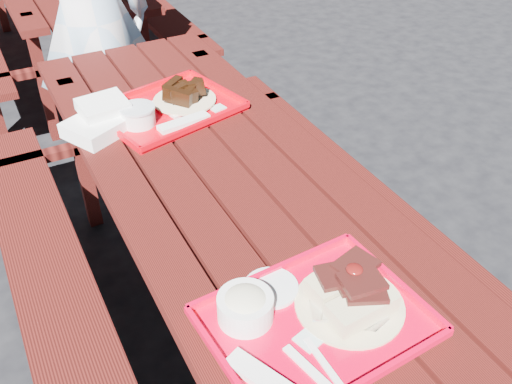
{
  "coord_description": "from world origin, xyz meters",
  "views": [
    {
      "loc": [
        -0.6,
        -1.29,
        1.79
      ],
      "look_at": [
        0.0,
        -0.15,
        0.82
      ],
      "focal_mm": 40.0,
      "sensor_mm": 36.0,
      "label": 1
    }
  ],
  "objects_px": {
    "picnic_table_near": "(235,231)",
    "person": "(91,18)",
    "far_tray": "(168,108)",
    "near_tray": "(311,309)"
  },
  "relations": [
    {
      "from": "picnic_table_near",
      "to": "near_tray",
      "type": "bearing_deg",
      "value": -97.65
    },
    {
      "from": "picnic_table_near",
      "to": "far_tray",
      "type": "xyz_separation_m",
      "value": [
        -0.02,
        0.51,
        0.21
      ]
    },
    {
      "from": "picnic_table_near",
      "to": "far_tray",
      "type": "distance_m",
      "value": 0.55
    },
    {
      "from": "picnic_table_near",
      "to": "person",
      "type": "xyz_separation_m",
      "value": [
        -0.06,
        1.4,
        0.27
      ]
    },
    {
      "from": "far_tray",
      "to": "person",
      "type": "bearing_deg",
      "value": 92.8
    },
    {
      "from": "person",
      "to": "near_tray",
      "type": "bearing_deg",
      "value": 90.85
    },
    {
      "from": "picnic_table_near",
      "to": "far_tray",
      "type": "relative_size",
      "value": 4.3
    },
    {
      "from": "picnic_table_near",
      "to": "person",
      "type": "height_order",
      "value": "person"
    },
    {
      "from": "person",
      "to": "far_tray",
      "type": "bearing_deg",
      "value": 93.98
    },
    {
      "from": "near_tray",
      "to": "person",
      "type": "xyz_separation_m",
      "value": [
        0.01,
        1.96,
        0.05
      ]
    }
  ]
}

